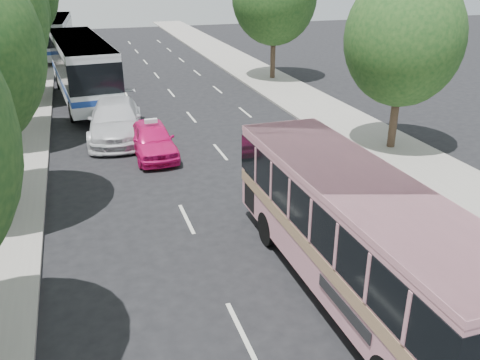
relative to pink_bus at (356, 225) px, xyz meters
name	(u,v)px	position (x,y,z in m)	size (l,w,h in m)	color
ground	(283,272)	(-1.30, 1.42, -2.02)	(120.00, 120.00, 0.00)	black
sidewalk_left	(15,112)	(-9.80, 21.42, -1.94)	(4.00, 90.00, 0.15)	#9E998E
sidewalk_right	(287,91)	(7.20, 21.42, -1.96)	(4.00, 90.00, 0.12)	#9E998E
tree_left_d	(1,8)	(-9.82, 23.36, 3.61)	(5.52, 5.52, 8.60)	#38281E
tree_right_near	(407,34)	(7.48, 9.36, 3.18)	(5.10, 5.10, 7.95)	#38281E
pink_bus	(356,225)	(0.00, 0.00, 0.00)	(2.69, 10.19, 3.24)	pink
pink_taxi	(152,139)	(-3.30, 11.95, -1.26)	(1.79, 4.46, 1.52)	#DB136B
white_pickup	(115,120)	(-4.62, 15.03, -1.12)	(2.51, 6.18, 1.79)	silver
tour_coach_front	(81,64)	(-5.80, 23.03, 0.27)	(3.83, 12.88, 3.80)	white
tour_coach_rear	(54,34)	(-7.60, 40.25, 0.08)	(3.29, 11.80, 3.49)	silver
taxi_roof_sign	(151,121)	(-3.30, 11.95, -0.41)	(0.55, 0.18, 0.18)	silver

